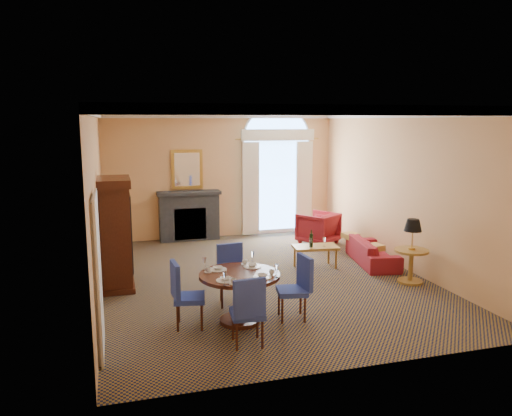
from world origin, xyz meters
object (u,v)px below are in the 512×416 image
object	(u,v)px
dining_table	(240,286)
sofa	(373,252)
armoire	(116,235)
side_table	(412,244)
armchair	(318,228)
coffee_table	(315,247)

from	to	relation	value
dining_table	sofa	xyz separation A→B (m)	(3.52, 2.29, -0.31)
armoire	sofa	bearing A→B (deg)	0.77
dining_table	side_table	distance (m)	3.69
dining_table	armchair	xyz separation A→B (m)	(3.08, 4.24, -0.18)
dining_table	side_table	size ratio (longest dim) A/B	1.02
sofa	armchair	world-z (taller)	armchair
armoire	sofa	distance (m)	5.32
sofa	side_table	size ratio (longest dim) A/B	1.46
dining_table	sofa	distance (m)	4.21
side_table	armchair	bearing A→B (deg)	98.42
dining_table	coffee_table	distance (m)	3.21
dining_table	coffee_table	world-z (taller)	dining_table
side_table	dining_table	bearing A→B (deg)	-165.12
armoire	armchair	size ratio (longest dim) A/B	2.35
sofa	side_table	xyz separation A→B (m)	(0.05, -1.35, 0.48)
dining_table	armchair	world-z (taller)	dining_table
sofa	coffee_table	distance (m)	1.32
armoire	dining_table	xyz separation A→B (m)	(1.75, -2.22, -0.40)
sofa	side_table	distance (m)	1.43
dining_table	sofa	bearing A→B (deg)	33.12
dining_table	side_table	world-z (taller)	side_table
armchair	side_table	distance (m)	3.35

